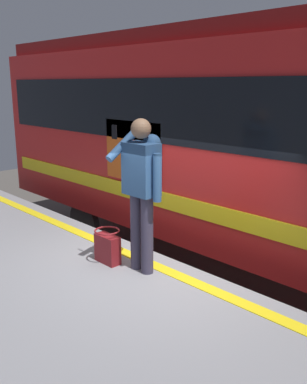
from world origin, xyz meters
The scene contains 7 objects.
ground_plane centered at (0.00, 0.00, 0.00)m, with size 24.22×24.22×0.00m, color #4C4742.
platform centered at (0.00, 2.14, 0.56)m, with size 12.48×4.28×1.13m, color gray.
safety_line centered at (0.00, 0.30, 1.13)m, with size 12.23×0.16×0.01m, color yellow.
track_rail_near centered at (0.00, -1.36, 0.08)m, with size 16.22×0.08×0.16m, color slate.
track_rail_far centered at (0.00, -2.79, 0.08)m, with size 16.22×0.08×0.16m, color slate.
passenger centered at (-0.01, 0.48, 2.16)m, with size 0.57×0.55×1.74m.
handbag centered at (0.44, 0.64, 1.32)m, with size 0.34×0.31×0.42m.
Camera 1 is at (-3.39, 3.54, 3.22)m, focal length 39.80 mm.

